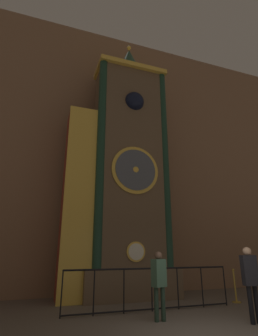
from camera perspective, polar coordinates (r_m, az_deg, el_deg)
The scene contains 6 objects.
cathedral_back_wall at distance 12.26m, azimuth -2.12°, elevation 4.14°, with size 24.00×0.32×12.32m.
clock_tower at distance 10.56m, azimuth -1.75°, elevation -0.96°, with size 4.34×1.85×11.04m.
railing_fence at distance 8.28m, azimuth 4.97°, elevation -24.29°, with size 5.08×0.05×1.15m.
visitor_near at distance 7.15m, azimuth 6.54°, elevation -22.80°, with size 0.39×0.32×1.60m.
visitor_far at distance 7.49m, azimuth 24.88°, elevation -20.61°, with size 0.39×0.31×1.71m.
stanchion_post at distance 10.21m, azimuth 22.17°, elevation -23.60°, with size 0.28×0.28×1.04m.
Camera 1 is at (-3.41, -4.57, 1.61)m, focal length 28.00 mm.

